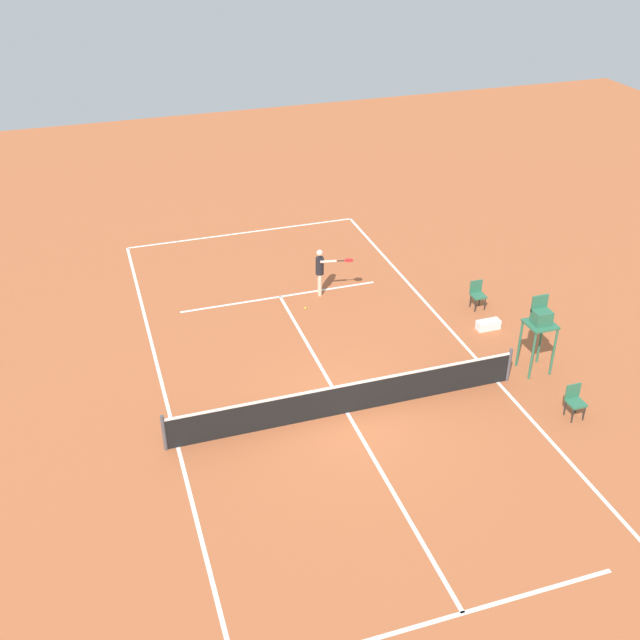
{
  "coord_description": "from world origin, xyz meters",
  "views": [
    {
      "loc": [
        5.84,
        15.53,
        12.84
      ],
      "look_at": [
        -0.41,
        -3.63,
        0.8
      ],
      "focal_mm": 42.99,
      "sensor_mm": 36.0,
      "label": 1
    }
  ],
  "objects_px": {
    "courtside_chair_near": "(575,400)",
    "equipment_bag": "(488,325)",
    "tennis_ball": "(305,308)",
    "courtside_chair_mid": "(477,293)",
    "player_serving": "(321,268)",
    "umpire_chair": "(540,323)"
  },
  "relations": [
    {
      "from": "courtside_chair_mid",
      "to": "umpire_chair",
      "type": "bearing_deg",
      "value": 87.42
    },
    {
      "from": "tennis_ball",
      "to": "courtside_chair_mid",
      "type": "distance_m",
      "value": 5.76
    },
    {
      "from": "player_serving",
      "to": "courtside_chair_mid",
      "type": "height_order",
      "value": "player_serving"
    },
    {
      "from": "player_serving",
      "to": "courtside_chair_near",
      "type": "xyz_separation_m",
      "value": [
        -4.32,
        8.58,
        -0.47
      ]
    },
    {
      "from": "umpire_chair",
      "to": "equipment_bag",
      "type": "xyz_separation_m",
      "value": [
        0.12,
        -2.47,
        -1.46
      ]
    },
    {
      "from": "courtside_chair_mid",
      "to": "tennis_ball",
      "type": "bearing_deg",
      "value": -16.95
    },
    {
      "from": "umpire_chair",
      "to": "courtside_chair_mid",
      "type": "xyz_separation_m",
      "value": [
        -0.17,
        -3.83,
        -1.07
      ]
    },
    {
      "from": "courtside_chair_near",
      "to": "equipment_bag",
      "type": "height_order",
      "value": "courtside_chair_near"
    },
    {
      "from": "tennis_ball",
      "to": "equipment_bag",
      "type": "bearing_deg",
      "value": 149.72
    },
    {
      "from": "player_serving",
      "to": "umpire_chair",
      "type": "relative_size",
      "value": 0.7
    },
    {
      "from": "tennis_ball",
      "to": "courtside_chair_near",
      "type": "bearing_deg",
      "value": 123.54
    },
    {
      "from": "tennis_ball",
      "to": "courtside_chair_mid",
      "type": "height_order",
      "value": "courtside_chair_mid"
    },
    {
      "from": "tennis_ball",
      "to": "courtside_chair_near",
      "type": "distance_m",
      "value": 9.33
    },
    {
      "from": "umpire_chair",
      "to": "courtside_chair_near",
      "type": "relative_size",
      "value": 2.54
    },
    {
      "from": "courtside_chair_near",
      "to": "equipment_bag",
      "type": "distance_m",
      "value": 4.75
    },
    {
      "from": "tennis_ball",
      "to": "player_serving",
      "type": "bearing_deg",
      "value": -135.19
    },
    {
      "from": "umpire_chair",
      "to": "equipment_bag",
      "type": "distance_m",
      "value": 2.87
    },
    {
      "from": "courtside_chair_mid",
      "to": "equipment_bag",
      "type": "bearing_deg",
      "value": 77.69
    },
    {
      "from": "courtside_chair_mid",
      "to": "equipment_bag",
      "type": "xyz_separation_m",
      "value": [
        0.3,
        1.36,
        -0.38
      ]
    },
    {
      "from": "player_serving",
      "to": "tennis_ball",
      "type": "xyz_separation_m",
      "value": [
        0.82,
        0.82,
        -0.97
      ]
    },
    {
      "from": "courtside_chair_near",
      "to": "courtside_chair_mid",
      "type": "distance_m",
      "value": 6.1
    },
    {
      "from": "tennis_ball",
      "to": "umpire_chair",
      "type": "bearing_deg",
      "value": 134.03
    }
  ]
}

